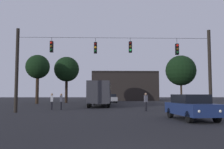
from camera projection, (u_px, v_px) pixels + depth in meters
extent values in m
plane|color=black|center=(111.00, 107.00, 30.26)|extent=(168.00, 168.00, 0.00)
cylinder|color=black|center=(17.00, 70.00, 20.96)|extent=(0.28, 0.28, 7.12)
cylinder|color=black|center=(210.00, 71.00, 21.48)|extent=(0.28, 0.28, 7.12)
cylinder|color=black|center=(114.00, 38.00, 21.44)|extent=(16.51, 0.02, 0.02)
cylinder|color=black|center=(52.00, 39.00, 21.26)|extent=(0.03, 0.03, 0.32)
cube|color=black|center=(52.00, 47.00, 21.21)|extent=(0.26, 0.32, 0.95)
sphere|color=red|center=(51.00, 43.00, 21.05)|extent=(0.20, 0.20, 0.20)
sphere|color=#5B3D0C|center=(51.00, 46.00, 21.03)|extent=(0.20, 0.20, 0.20)
sphere|color=#0C4219|center=(51.00, 50.00, 21.00)|extent=(0.20, 0.20, 0.20)
cylinder|color=black|center=(96.00, 40.00, 21.37)|extent=(0.03, 0.03, 0.39)
cube|color=black|center=(95.00, 48.00, 21.32)|extent=(0.26, 0.32, 0.95)
sphere|color=#510A0A|center=(95.00, 44.00, 21.16)|extent=(0.20, 0.20, 0.20)
sphere|color=orange|center=(95.00, 47.00, 21.14)|extent=(0.20, 0.20, 0.20)
sphere|color=#0C4219|center=(95.00, 51.00, 21.12)|extent=(0.20, 0.20, 0.20)
cylinder|color=black|center=(130.00, 40.00, 21.47)|extent=(0.03, 0.03, 0.30)
cube|color=black|center=(130.00, 47.00, 21.42)|extent=(0.26, 0.32, 0.95)
sphere|color=#510A0A|center=(131.00, 43.00, 21.26)|extent=(0.20, 0.20, 0.20)
sphere|color=#5B3D0C|center=(131.00, 47.00, 21.24)|extent=(0.20, 0.20, 0.20)
sphere|color=#1EE04C|center=(131.00, 50.00, 21.22)|extent=(0.20, 0.20, 0.20)
cylinder|color=black|center=(177.00, 41.00, 21.59)|extent=(0.03, 0.03, 0.48)
cube|color=black|center=(177.00, 49.00, 21.54)|extent=(0.26, 0.32, 0.95)
sphere|color=red|center=(178.00, 45.00, 21.38)|extent=(0.20, 0.20, 0.20)
sphere|color=#5B3D0C|center=(178.00, 49.00, 21.36)|extent=(0.20, 0.20, 0.20)
sphere|color=#0C4219|center=(178.00, 52.00, 21.33)|extent=(0.20, 0.20, 0.20)
cube|color=#2D2D33|center=(101.00, 92.00, 32.06)|extent=(2.92, 11.09, 2.50)
cube|color=black|center=(101.00, 88.00, 32.11)|extent=(2.93, 10.43, 0.70)
cylinder|color=black|center=(94.00, 101.00, 35.92)|extent=(0.32, 1.01, 1.00)
cylinder|color=black|center=(110.00, 101.00, 35.90)|extent=(0.32, 1.01, 1.00)
cylinder|color=black|center=(90.00, 103.00, 29.78)|extent=(0.32, 1.01, 1.00)
cylinder|color=black|center=(109.00, 103.00, 29.76)|extent=(0.32, 1.01, 1.00)
cylinder|color=black|center=(89.00, 103.00, 27.80)|extent=(0.32, 1.01, 1.00)
cylinder|color=black|center=(108.00, 103.00, 27.79)|extent=(0.32, 1.01, 1.00)
cube|color=beige|center=(102.00, 88.00, 35.40)|extent=(2.59, 0.90, 0.56)
cube|color=beige|center=(99.00, 87.00, 29.36)|extent=(2.59, 0.90, 0.56)
cube|color=navy|center=(191.00, 109.00, 14.86)|extent=(2.20, 4.45, 0.68)
cube|color=black|center=(190.00, 99.00, 15.05)|extent=(1.80, 2.46, 0.52)
cylinder|color=black|center=(217.00, 117.00, 13.53)|extent=(0.28, 0.66, 0.64)
cylinder|color=black|center=(189.00, 117.00, 13.33)|extent=(0.28, 0.66, 0.64)
cylinder|color=black|center=(193.00, 113.00, 16.33)|extent=(0.28, 0.66, 0.64)
cylinder|color=black|center=(170.00, 113.00, 16.13)|extent=(0.28, 0.66, 0.64)
sphere|color=white|center=(220.00, 111.00, 12.85)|extent=(0.18, 0.18, 0.18)
sphere|color=white|center=(199.00, 111.00, 12.71)|extent=(0.18, 0.18, 0.18)
cube|color=#99999E|center=(111.00, 99.00, 44.04)|extent=(2.16, 4.44, 0.68)
cube|color=black|center=(111.00, 96.00, 43.94)|extent=(1.78, 2.45, 0.52)
cylinder|color=black|center=(106.00, 101.00, 45.33)|extent=(0.27, 0.66, 0.64)
cylinder|color=black|center=(114.00, 101.00, 45.51)|extent=(0.27, 0.66, 0.64)
cylinder|color=black|center=(107.00, 101.00, 42.52)|extent=(0.27, 0.66, 0.64)
cylinder|color=black|center=(116.00, 101.00, 42.70)|extent=(0.27, 0.66, 0.64)
sphere|color=white|center=(107.00, 99.00, 46.06)|extent=(0.18, 0.18, 0.18)
sphere|color=white|center=(113.00, 99.00, 46.19)|extent=(0.18, 0.18, 0.18)
cylinder|color=black|center=(61.00, 106.00, 24.40)|extent=(0.14, 0.14, 0.79)
cylinder|color=black|center=(61.00, 106.00, 24.24)|extent=(0.14, 0.14, 0.79)
cube|color=#4C4C56|center=(61.00, 99.00, 24.37)|extent=(0.28, 0.38, 0.59)
sphere|color=#8C6B51|center=(61.00, 95.00, 24.40)|extent=(0.21, 0.21, 0.21)
cylinder|color=black|center=(146.00, 107.00, 22.50)|extent=(0.14, 0.14, 0.81)
cylinder|color=black|center=(146.00, 107.00, 22.34)|extent=(0.14, 0.14, 0.81)
cube|color=#4C4C56|center=(146.00, 99.00, 22.48)|extent=(0.31, 0.40, 0.61)
sphere|color=#8C6B51|center=(146.00, 94.00, 22.51)|extent=(0.22, 0.22, 0.22)
cylinder|color=black|center=(52.00, 106.00, 24.32)|extent=(0.14, 0.14, 0.79)
cylinder|color=black|center=(52.00, 106.00, 24.47)|extent=(0.14, 0.14, 0.79)
cube|color=silver|center=(52.00, 99.00, 24.45)|extent=(0.30, 0.39, 0.59)
sphere|color=#8C6B51|center=(52.00, 94.00, 24.48)|extent=(0.21, 0.21, 0.21)
cube|color=black|center=(124.00, 87.00, 59.78)|extent=(15.12, 8.85, 6.20)
cube|color=black|center=(124.00, 74.00, 60.04)|extent=(15.12, 8.85, 0.50)
cylinder|color=#2D2116|center=(181.00, 92.00, 44.78)|extent=(0.33, 0.33, 3.87)
sphere|color=black|center=(181.00, 70.00, 45.08)|extent=(5.48, 5.48, 5.48)
cylinder|color=#2D2116|center=(37.00, 89.00, 39.17)|extent=(0.49, 0.49, 4.53)
sphere|color=black|center=(38.00, 67.00, 39.45)|extent=(3.78, 3.78, 3.78)
cylinder|color=black|center=(66.00, 90.00, 43.38)|extent=(0.47, 0.47, 4.35)
sphere|color=black|center=(67.00, 69.00, 43.67)|extent=(4.37, 4.37, 4.37)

